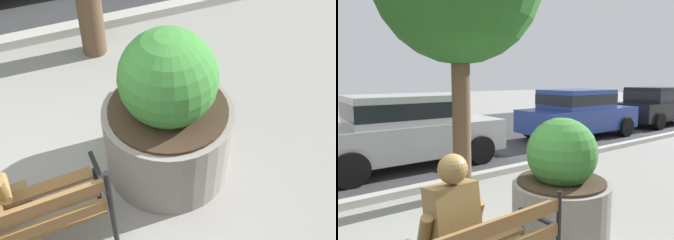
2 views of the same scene
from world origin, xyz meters
TOP-DOWN VIEW (x-y plane):
  - concrete_planter at (1.52, 0.33)m, footprint 1.13×1.13m

SIDE VIEW (x-z plane):
  - concrete_planter at x=1.52m, z-range -0.11..1.35m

